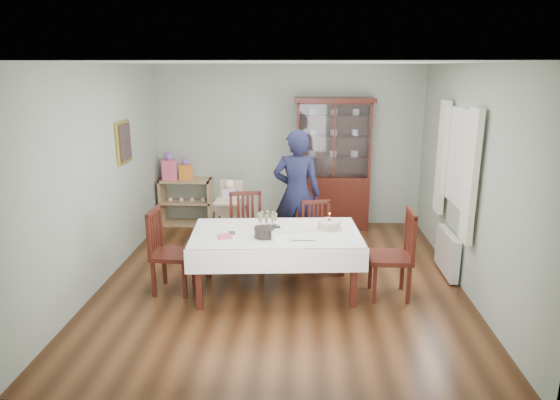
# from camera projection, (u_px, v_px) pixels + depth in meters

# --- Properties ---
(floor) EXTENTS (5.00, 5.00, 0.00)m
(floor) POSITION_uv_depth(u_px,v_px,m) (282.00, 280.00, 6.42)
(floor) COLOR #593319
(floor) RESTS_ON ground
(room_shell) EXTENTS (5.00, 5.00, 5.00)m
(room_shell) POSITION_uv_depth(u_px,v_px,m) (284.00, 142.00, 6.49)
(room_shell) COLOR #9EAA99
(room_shell) RESTS_ON floor
(dining_table) EXTENTS (2.08, 1.30, 0.76)m
(dining_table) POSITION_uv_depth(u_px,v_px,m) (276.00, 261.00, 6.01)
(dining_table) COLOR #471811
(dining_table) RESTS_ON floor
(china_cabinet) EXTENTS (1.30, 0.48, 2.18)m
(china_cabinet) POSITION_uv_depth(u_px,v_px,m) (333.00, 162.00, 8.28)
(china_cabinet) COLOR #471811
(china_cabinet) RESTS_ON floor
(sideboard) EXTENTS (0.90, 0.38, 0.80)m
(sideboard) POSITION_uv_depth(u_px,v_px,m) (186.00, 202.00, 8.60)
(sideboard) COLOR tan
(sideboard) RESTS_ON floor
(picture_frame) EXTENTS (0.04, 0.48, 0.58)m
(picture_frame) POSITION_uv_depth(u_px,v_px,m) (124.00, 142.00, 6.87)
(picture_frame) COLOR gold
(picture_frame) RESTS_ON room_shell
(window) EXTENTS (0.04, 1.02, 1.22)m
(window) POSITION_uv_depth(u_px,v_px,m) (461.00, 159.00, 6.21)
(window) COLOR white
(window) RESTS_ON room_shell
(curtain_left) EXTENTS (0.07, 0.30, 1.55)m
(curtain_left) POSITION_uv_depth(u_px,v_px,m) (471.00, 177.00, 5.64)
(curtain_left) COLOR silver
(curtain_left) RESTS_ON room_shell
(curtain_right) EXTENTS (0.07, 0.30, 1.55)m
(curtain_right) POSITION_uv_depth(u_px,v_px,m) (442.00, 158.00, 6.83)
(curtain_right) COLOR silver
(curtain_right) RESTS_ON room_shell
(radiator) EXTENTS (0.10, 0.80, 0.55)m
(radiator) POSITION_uv_depth(u_px,v_px,m) (447.00, 253.00, 6.53)
(radiator) COLOR white
(radiator) RESTS_ON floor
(chair_far_left) EXTENTS (0.53, 0.53, 1.01)m
(chair_far_left) POSITION_uv_depth(u_px,v_px,m) (247.00, 246.00, 6.78)
(chair_far_left) COLOR #471811
(chair_far_left) RESTS_ON floor
(chair_far_right) EXTENTS (0.48, 0.48, 0.91)m
(chair_far_right) POSITION_uv_depth(u_px,v_px,m) (318.00, 249.00, 6.73)
(chair_far_right) COLOR #471811
(chair_far_right) RESTS_ON floor
(chair_end_left) EXTENTS (0.49, 0.49, 1.03)m
(chair_end_left) POSITION_uv_depth(u_px,v_px,m) (172.00, 267.00, 6.04)
(chair_end_left) COLOR #471811
(chair_end_left) RESTS_ON floor
(chair_end_right) EXTENTS (0.48, 0.48, 1.06)m
(chair_end_right) POSITION_uv_depth(u_px,v_px,m) (391.00, 271.00, 5.90)
(chair_end_right) COLOR #471811
(chair_end_right) RESTS_ON floor
(woman) EXTENTS (0.69, 0.47, 1.83)m
(woman) POSITION_uv_depth(u_px,v_px,m) (297.00, 194.00, 7.05)
(woman) COLOR black
(woman) RESTS_ON floor
(high_chair) EXTENTS (0.52, 0.52, 1.06)m
(high_chair) POSITION_uv_depth(u_px,v_px,m) (231.00, 222.00, 7.44)
(high_chair) COLOR black
(high_chair) RESTS_ON floor
(champagne_tray) EXTENTS (0.33, 0.33, 0.20)m
(champagne_tray) POSITION_uv_depth(u_px,v_px,m) (267.00, 224.00, 6.01)
(champagne_tray) COLOR silver
(champagne_tray) RESTS_ON dining_table
(birthday_cake) EXTENTS (0.31, 0.31, 0.21)m
(birthday_cake) POSITION_uv_depth(u_px,v_px,m) (329.00, 225.00, 5.98)
(birthday_cake) COLOR white
(birthday_cake) RESTS_ON dining_table
(plate_stack_dark) EXTENTS (0.24, 0.24, 0.11)m
(plate_stack_dark) POSITION_uv_depth(u_px,v_px,m) (264.00, 233.00, 5.72)
(plate_stack_dark) COLOR black
(plate_stack_dark) RESTS_ON dining_table
(plate_stack_white) EXTENTS (0.28, 0.28, 0.10)m
(plate_stack_white) POSITION_uv_depth(u_px,v_px,m) (281.00, 235.00, 5.65)
(plate_stack_white) COLOR white
(plate_stack_white) RESTS_ON dining_table
(napkin_stack) EXTENTS (0.19, 0.19, 0.02)m
(napkin_stack) POSITION_uv_depth(u_px,v_px,m) (225.00, 237.00, 5.72)
(napkin_stack) COLOR #DB5076
(napkin_stack) RESTS_ON dining_table
(cutlery) EXTENTS (0.12, 0.16, 0.01)m
(cutlery) POSITION_uv_depth(u_px,v_px,m) (229.00, 233.00, 5.86)
(cutlery) COLOR silver
(cutlery) RESTS_ON dining_table
(cake_knife) EXTENTS (0.27, 0.03, 0.01)m
(cake_knife) POSITION_uv_depth(u_px,v_px,m) (304.00, 241.00, 5.61)
(cake_knife) COLOR silver
(cake_knife) RESTS_ON dining_table
(gift_bag_pink) EXTENTS (0.27, 0.20, 0.46)m
(gift_bag_pink) POSITION_uv_depth(u_px,v_px,m) (169.00, 167.00, 8.44)
(gift_bag_pink) COLOR #DB5076
(gift_bag_pink) RESTS_ON sideboard
(gift_bag_orange) EXTENTS (0.21, 0.15, 0.36)m
(gift_bag_orange) POSITION_uv_depth(u_px,v_px,m) (186.00, 170.00, 8.43)
(gift_bag_orange) COLOR orange
(gift_bag_orange) RESTS_ON sideboard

